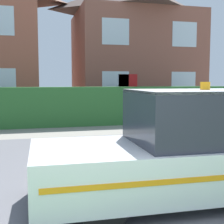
% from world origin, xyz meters
% --- Properties ---
extents(road_strip, '(28.00, 6.77, 0.01)m').
position_xyz_m(road_strip, '(0.00, 4.36, 0.01)').
color(road_strip, '#5B5B60').
rests_on(road_strip, ground).
extents(garden_hedge, '(11.79, 0.60, 1.53)m').
position_xyz_m(garden_hedge, '(1.42, 10.16, 0.76)').
color(garden_hedge, '#2D662D').
rests_on(garden_hedge, ground).
extents(police_car, '(4.55, 1.78, 1.74)m').
position_xyz_m(police_car, '(1.51, 2.20, 0.75)').
color(police_car, black).
rests_on(police_car, road_strip).
extents(house_right, '(7.21, 5.64, 7.60)m').
position_xyz_m(house_right, '(5.23, 16.04, 3.87)').
color(house_right, brown).
rests_on(house_right, ground).
extents(wheelie_bin, '(0.64, 0.63, 1.02)m').
position_xyz_m(wheelie_bin, '(4.75, 10.16, 0.51)').
color(wheelie_bin, black).
rests_on(wheelie_bin, ground).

